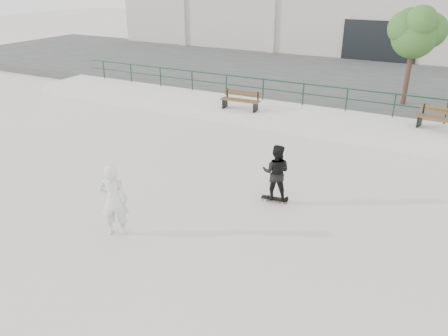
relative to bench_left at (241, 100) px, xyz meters
The scene contains 10 objects.
ground 9.48m from the bench_left, 69.84° to the right, with size 120.00×120.00×0.00m, color beige.
ledge 3.38m from the bench_left, 11.16° to the left, with size 30.00×3.00×0.50m, color silver.
parking_strip 9.73m from the bench_left, 70.42° to the left, with size 60.00×14.00×0.50m, color #3A3A3A.
railing 3.80m from the bench_left, 30.84° to the left, with size 28.00×0.06×1.03m.
bench_left is the anchor object (origin of this frame).
bench_right 8.23m from the bench_left, ahead, with size 1.97×0.93×0.87m.
tree 8.26m from the bench_left, 34.31° to the left, with size 2.48×2.21×4.41m.
skateboard 7.86m from the bench_left, 56.74° to the right, with size 0.80×0.30×0.09m.
standing_skater 7.81m from the bench_left, 56.74° to the right, with size 0.81×0.63×1.67m, color black.
seated_skater 10.13m from the bench_left, 82.27° to the right, with size 0.70×0.46×1.92m, color silver.
Camera 1 is at (4.99, -8.34, 6.10)m, focal length 35.00 mm.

